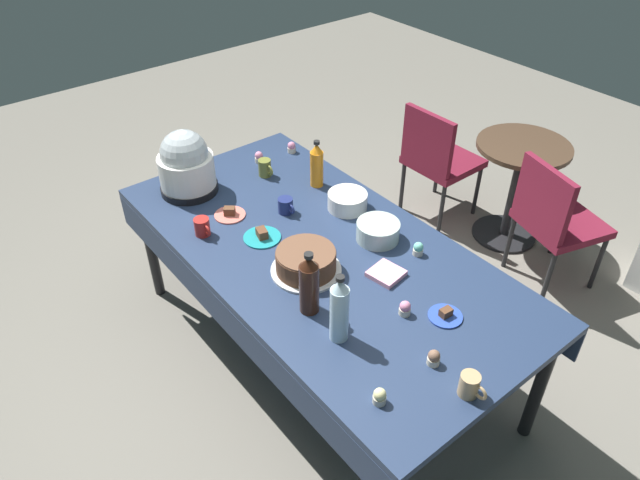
{
  "coord_description": "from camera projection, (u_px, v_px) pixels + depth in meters",
  "views": [
    {
      "loc": [
        1.74,
        -1.39,
        2.51
      ],
      "look_at": [
        0.0,
        0.0,
        0.8
      ],
      "focal_mm": 33.06,
      "sensor_mm": 36.0,
      "label": 1
    }
  ],
  "objects": [
    {
      "name": "coffee_mug_tan",
      "position": [
        470.0,
        385.0,
        2.13
      ],
      "size": [
        0.12,
        0.07,
        0.1
      ],
      "color": "tan",
      "rests_on": "potluck_table"
    },
    {
      "name": "dessert_plate_teal",
      "position": [
        262.0,
        236.0,
        2.9
      ],
      "size": [
        0.19,
        0.19,
        0.05
      ],
      "color": "teal",
      "rests_on": "potluck_table"
    },
    {
      "name": "soda_bottle_cola",
      "position": [
        309.0,
        285.0,
        2.42
      ],
      "size": [
        0.08,
        0.08,
        0.3
      ],
      "color": "#33190F",
      "rests_on": "potluck_table"
    },
    {
      "name": "ceramic_snack_bowl",
      "position": [
        347.0,
        201.0,
        3.09
      ],
      "size": [
        0.21,
        0.21,
        0.09
      ],
      "primitive_type": "cylinder",
      "color": "silver",
      "rests_on": "potluck_table"
    },
    {
      "name": "potluck_table",
      "position": [
        320.0,
        258.0,
        2.88
      ],
      "size": [
        2.2,
        1.1,
        0.75
      ],
      "color": "navy",
      "rests_on": "ground"
    },
    {
      "name": "cupcake_vanilla",
      "position": [
        434.0,
        358.0,
        2.25
      ],
      "size": [
        0.05,
        0.05,
        0.07
      ],
      "color": "beige",
      "rests_on": "potluck_table"
    },
    {
      "name": "cupcake_cocoa",
      "position": [
        380.0,
        396.0,
        2.11
      ],
      "size": [
        0.05,
        0.05,
        0.07
      ],
      "color": "beige",
      "rests_on": "potluck_table"
    },
    {
      "name": "cupcake_lemon",
      "position": [
        259.0,
        157.0,
        3.48
      ],
      "size": [
        0.05,
        0.05,
        0.07
      ],
      "color": "beige",
      "rests_on": "potluck_table"
    },
    {
      "name": "soda_bottle_orange_juice",
      "position": [
        317.0,
        165.0,
        3.22
      ],
      "size": [
        0.07,
        0.07,
        0.27
      ],
      "color": "orange",
      "rests_on": "potluck_table"
    },
    {
      "name": "cupcake_berry",
      "position": [
        405.0,
        308.0,
        2.47
      ],
      "size": [
        0.05,
        0.05,
        0.07
      ],
      "color": "beige",
      "rests_on": "potluck_table"
    },
    {
      "name": "coffee_mug_olive",
      "position": [
        265.0,
        168.0,
        3.34
      ],
      "size": [
        0.12,
        0.07,
        0.1
      ],
      "color": "olive",
      "rests_on": "potluck_table"
    },
    {
      "name": "glass_salad_bowl",
      "position": [
        378.0,
        231.0,
        2.87
      ],
      "size": [
        0.21,
        0.21,
        0.09
      ],
      "primitive_type": "cylinder",
      "color": "#B2C6BC",
      "rests_on": "potluck_table"
    },
    {
      "name": "round_cafe_table",
      "position": [
        518.0,
        174.0,
        3.87
      ],
      "size": [
        0.6,
        0.6,
        0.72
      ],
      "color": "#473323",
      "rests_on": "ground"
    },
    {
      "name": "coffee_mug_navy",
      "position": [
        286.0,
        206.0,
        3.06
      ],
      "size": [
        0.12,
        0.08,
        0.08
      ],
      "color": "navy",
      "rests_on": "potluck_table"
    },
    {
      "name": "frosted_layer_cake",
      "position": [
        306.0,
        262.0,
        2.67
      ],
      "size": [
        0.33,
        0.33,
        0.12
      ],
      "color": "silver",
      "rests_on": "potluck_table"
    },
    {
      "name": "cupcake_rose",
      "position": [
        292.0,
        147.0,
        3.57
      ],
      "size": [
        0.05,
        0.05,
        0.07
      ],
      "color": "beige",
      "rests_on": "potluck_table"
    },
    {
      "name": "ground",
      "position": [
        320.0,
        353.0,
        3.3
      ],
      "size": [
        9.0,
        9.0,
        0.0
      ],
      "primitive_type": "plane",
      "color": "slate"
    },
    {
      "name": "cupcake_mint",
      "position": [
        418.0,
        249.0,
        2.79
      ],
      "size": [
        0.05,
        0.05,
        0.07
      ],
      "color": "beige",
      "rests_on": "potluck_table"
    },
    {
      "name": "coffee_mug_red",
      "position": [
        202.0,
        227.0,
        2.9
      ],
      "size": [
        0.12,
        0.08,
        0.09
      ],
      "color": "#B2231E",
      "rests_on": "potluck_table"
    },
    {
      "name": "maroon_chair_left",
      "position": [
        437.0,
        156.0,
        4.07
      ],
      "size": [
        0.44,
        0.44,
        0.85
      ],
      "color": "maroon",
      "rests_on": "ground"
    },
    {
      "name": "slow_cooker",
      "position": [
        186.0,
        165.0,
        3.15
      ],
      "size": [
        0.31,
        0.31,
        0.36
      ],
      "color": "black",
      "rests_on": "potluck_table"
    },
    {
      "name": "dessert_plate_coral",
      "position": [
        230.0,
        214.0,
        3.05
      ],
      "size": [
        0.16,
        0.16,
        0.05
      ],
      "color": "#E07266",
      "rests_on": "potluck_table"
    },
    {
      "name": "dessert_plate_cobalt",
      "position": [
        445.0,
        315.0,
        2.47
      ],
      "size": [
        0.15,
        0.15,
        0.04
      ],
      "color": "#2D4CB2",
      "rests_on": "potluck_table"
    },
    {
      "name": "paper_napkin_stack",
      "position": [
        386.0,
        274.0,
        2.67
      ],
      "size": [
        0.16,
        0.16,
        0.02
      ],
      "primitive_type": "cube",
      "rotation": [
        0.0,
        0.0,
        0.16
      ],
      "color": "pink",
      "rests_on": "potluck_table"
    },
    {
      "name": "maroon_chair_right",
      "position": [
        554.0,
        217.0,
        3.5
      ],
      "size": [
        0.55,
        0.55,
        0.85
      ],
      "color": "maroon",
      "rests_on": "ground"
    },
    {
      "name": "soda_bottle_water",
      "position": [
        339.0,
        310.0,
        2.29
      ],
      "size": [
        0.08,
        0.08,
        0.32
      ],
      "color": "silver",
      "rests_on": "potluck_table"
    }
  ]
}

